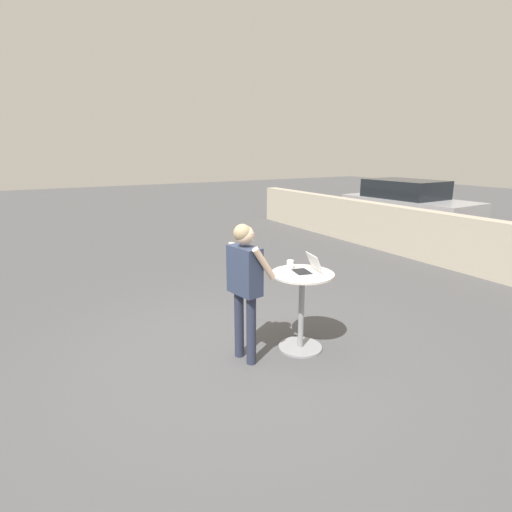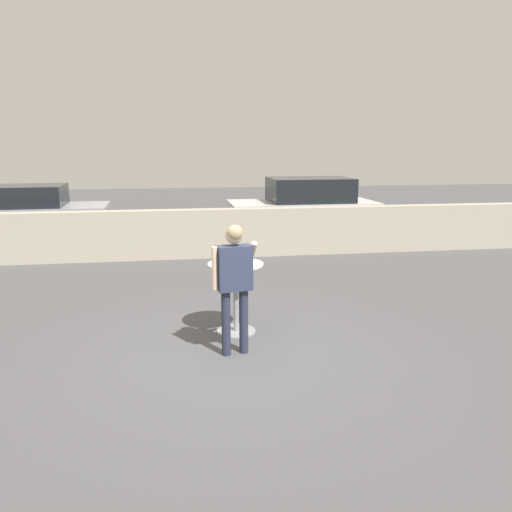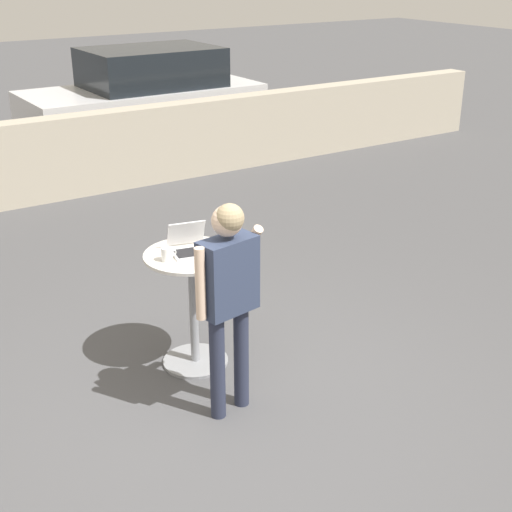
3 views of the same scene
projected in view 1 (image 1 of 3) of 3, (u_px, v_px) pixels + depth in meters
ground_plane at (238, 360)px, 4.64m from camera, size 50.00×50.00×0.00m
cafe_table at (302, 302)px, 4.78m from camera, size 0.75×0.75×0.97m
laptop at (306, 269)px, 4.68m from camera, size 0.35×0.37×0.22m
coffee_mug at (290, 265)px, 4.84m from camera, size 0.12×0.08×0.11m
standing_person at (245, 277)px, 4.41m from camera, size 0.55×0.41×1.61m
parked_car_further_down at (408, 204)px, 12.18m from camera, size 4.04×2.04×1.50m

